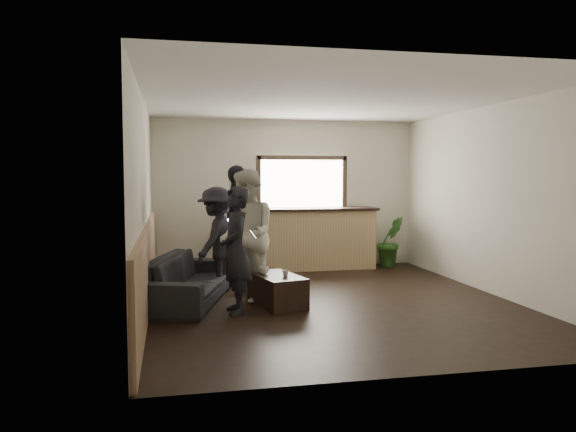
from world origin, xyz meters
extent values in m
cube|color=black|center=(0.00, 0.00, 0.00)|extent=(5.00, 6.00, 0.01)
cube|color=silver|center=(0.00, 0.00, 2.80)|extent=(5.00, 6.00, 0.01)
cube|color=beige|center=(0.00, 3.00, 1.40)|extent=(5.00, 0.01, 2.80)
cube|color=beige|center=(0.00, -3.00, 1.40)|extent=(5.00, 0.01, 2.80)
cube|color=beige|center=(-2.50, 0.00, 1.40)|extent=(0.01, 6.00, 2.80)
cube|color=beige|center=(2.50, 0.00, 1.40)|extent=(0.01, 6.00, 2.80)
cube|color=tan|center=(-2.47, 0.00, 0.55)|extent=(0.06, 5.90, 1.10)
cube|color=tan|center=(0.30, 2.68, 0.55)|extent=(2.60, 0.60, 1.10)
cube|color=black|center=(0.30, 2.68, 1.12)|extent=(2.70, 0.68, 0.05)
cube|color=white|center=(0.30, 2.96, 1.60)|extent=(1.60, 0.06, 0.90)
cube|color=#3F3326|center=(0.30, 2.93, 2.09)|extent=(1.72, 0.08, 0.08)
cube|color=#3F3326|center=(-0.54, 2.93, 1.60)|extent=(0.08, 0.08, 1.06)
cube|color=#3F3326|center=(1.14, 2.93, 1.60)|extent=(0.08, 0.08, 1.06)
imported|color=black|center=(-1.93, 0.35, 0.32)|extent=(1.44, 2.36, 0.64)
cube|color=black|center=(-0.76, -0.10, 0.21)|extent=(0.72, 1.02, 0.41)
imported|color=silver|center=(-0.92, 0.01, 0.46)|extent=(0.18, 0.18, 0.10)
imported|color=silver|center=(-0.67, -0.21, 0.45)|extent=(0.12, 0.12, 0.08)
imported|color=#2D6623|center=(1.99, 2.65, 0.49)|extent=(0.59, 0.50, 0.97)
imported|color=black|center=(-1.35, -0.41, 0.81)|extent=(0.44, 0.62, 1.62)
cube|color=black|center=(-1.13, -0.39, 1.01)|extent=(0.10, 0.08, 0.12)
cube|color=#D4DEFA|center=(-1.13, -0.40, 1.01)|extent=(0.08, 0.07, 0.11)
imported|color=beige|center=(-1.12, 0.28, 0.93)|extent=(0.84, 1.00, 1.85)
cube|color=black|center=(-0.90, 0.32, 1.06)|extent=(0.10, 0.09, 0.12)
cube|color=#D4DEFA|center=(-0.90, 0.31, 1.06)|extent=(0.09, 0.08, 0.11)
imported|color=black|center=(-1.48, 0.88, 0.80)|extent=(1.03, 1.19, 1.59)
cube|color=black|center=(-1.29, 0.77, 1.06)|extent=(0.12, 0.11, 0.12)
cube|color=#D4DEFA|center=(-1.29, 0.77, 1.06)|extent=(0.10, 0.09, 0.11)
imported|color=black|center=(-1.05, 1.81, 0.96)|extent=(1.19, 1.05, 1.93)
cube|color=black|center=(-0.92, 1.63, 1.27)|extent=(0.11, 0.12, 0.12)
cube|color=#D4DEFA|center=(-0.92, 1.63, 1.28)|extent=(0.10, 0.10, 0.11)
camera|label=1|loc=(-2.15, -7.48, 1.77)|focal=35.00mm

